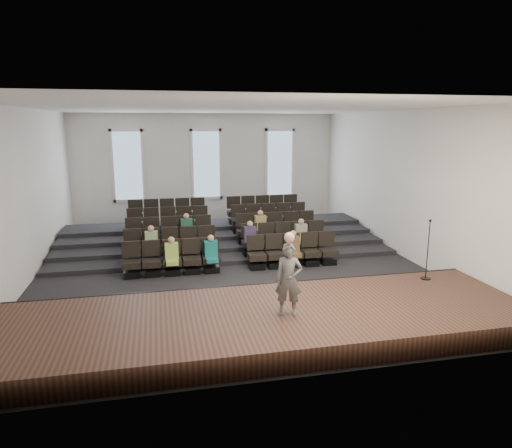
{
  "coord_description": "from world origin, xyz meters",
  "views": [
    {
      "loc": [
        -2.27,
        -14.17,
        4.51
      ],
      "look_at": [
        0.94,
        0.5,
        1.22
      ],
      "focal_mm": 32.0,
      "sensor_mm": 36.0,
      "label": 1
    }
  ],
  "objects": [
    {
      "name": "stage_lip",
      "position": [
        0.0,
        -3.33,
        0.25
      ],
      "size": [
        11.8,
        0.06,
        0.52
      ],
      "primitive_type": "cube",
      "color": "black",
      "rests_on": "ground"
    },
    {
      "name": "speaker",
      "position": [
        0.38,
        -5.33,
        1.29
      ],
      "size": [
        0.66,
        0.54,
        1.57
      ],
      "primitive_type": "imported",
      "rotation": [
        0.0,
        0.0,
        -0.33
      ],
      "color": "#53514F",
      "rests_on": "stage"
    },
    {
      "name": "wall_right",
      "position": [
        6.02,
        0.0,
        2.5
      ],
      "size": [
        0.04,
        14.0,
        5.0
      ],
      "primitive_type": "cube",
      "color": "white",
      "rests_on": "ground"
    },
    {
      "name": "seating_rows",
      "position": [
        -0.0,
        1.54,
        0.68
      ],
      "size": [
        6.8,
        4.7,
        1.67
      ],
      "color": "black",
      "rests_on": "ground"
    },
    {
      "name": "mic_stand",
      "position": [
        4.59,
        -3.89,
        0.98
      ],
      "size": [
        0.27,
        0.27,
        1.61
      ],
      "color": "black",
      "rests_on": "stage"
    },
    {
      "name": "risers",
      "position": [
        0.0,
        3.17,
        0.2
      ],
      "size": [
        11.8,
        4.8,
        0.6
      ],
      "color": "black",
      "rests_on": "ground"
    },
    {
      "name": "stage",
      "position": [
        0.0,
        -5.1,
        0.25
      ],
      "size": [
        11.8,
        3.6,
        0.5
      ],
      "primitive_type": "cube",
      "color": "#4A2D1F",
      "rests_on": "ground"
    },
    {
      "name": "wall_front",
      "position": [
        0.0,
        -7.02,
        2.5
      ],
      "size": [
        12.0,
        0.04,
        5.0
      ],
      "primitive_type": "cube",
      "color": "white",
      "rests_on": "ground"
    },
    {
      "name": "wall_back",
      "position": [
        0.0,
        7.02,
        2.5
      ],
      "size": [
        12.0,
        0.04,
        5.0
      ],
      "primitive_type": "cube",
      "color": "white",
      "rests_on": "ground"
    },
    {
      "name": "ceiling",
      "position": [
        0.0,
        0.0,
        5.01
      ],
      "size": [
        12.0,
        14.0,
        0.02
      ],
      "primitive_type": "cube",
      "color": "white",
      "rests_on": "ground"
    },
    {
      "name": "audience",
      "position": [
        0.0,
        0.32,
        0.81
      ],
      "size": [
        5.45,
        2.64,
        1.1
      ],
      "color": "#A2C950",
      "rests_on": "seating_rows"
    },
    {
      "name": "windows",
      "position": [
        0.0,
        6.95,
        2.7
      ],
      "size": [
        8.44,
        0.1,
        3.24
      ],
      "color": "white",
      "rests_on": "wall_back"
    },
    {
      "name": "wall_left",
      "position": [
        -6.02,
        0.0,
        2.5
      ],
      "size": [
        0.04,
        14.0,
        5.0
      ],
      "primitive_type": "cube",
      "color": "white",
      "rests_on": "ground"
    },
    {
      "name": "ground",
      "position": [
        0.0,
        0.0,
        0.0
      ],
      "size": [
        14.0,
        14.0,
        0.0
      ],
      "primitive_type": "plane",
      "color": "black",
      "rests_on": "ground"
    }
  ]
}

